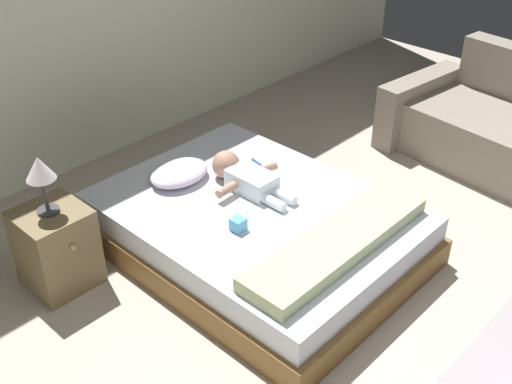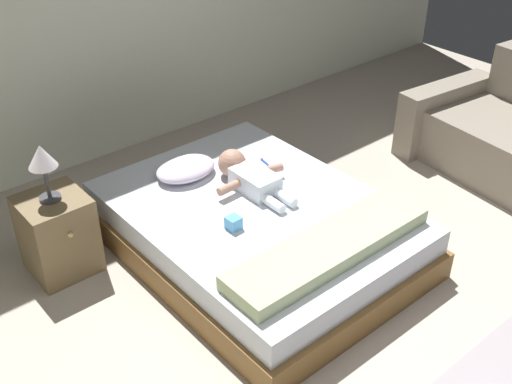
{
  "view_description": "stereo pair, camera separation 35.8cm",
  "coord_description": "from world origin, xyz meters",
  "px_view_note": "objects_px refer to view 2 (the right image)",
  "views": [
    {
      "loc": [
        -2.45,
        -1.05,
        2.52
      ],
      "look_at": [
        -0.11,
        1.17,
        0.45
      ],
      "focal_mm": 43.78,
      "sensor_mm": 36.0,
      "label": 1
    },
    {
      "loc": [
        -2.19,
        -1.29,
        2.52
      ],
      "look_at": [
        -0.11,
        1.17,
        0.45
      ],
      "focal_mm": 43.78,
      "sensor_mm": 36.0,
      "label": 2
    }
  ],
  "objects_px": {
    "bed": "(256,228)",
    "lamp": "(42,160)",
    "nightstand": "(58,234)",
    "toy_block": "(233,223)",
    "baby": "(248,175)",
    "pillow": "(186,169)",
    "toothbrush": "(266,163)"
  },
  "relations": [
    {
      "from": "lamp",
      "to": "bed",
      "type": "bearing_deg",
      "value": -31.87
    },
    {
      "from": "pillow",
      "to": "nightstand",
      "type": "xyz_separation_m",
      "value": [
        -0.91,
        0.07,
        -0.15
      ]
    },
    {
      "from": "nightstand",
      "to": "pillow",
      "type": "bearing_deg",
      "value": -4.1
    },
    {
      "from": "toothbrush",
      "to": "lamp",
      "type": "bearing_deg",
      "value": 168.45
    },
    {
      "from": "bed",
      "to": "toy_block",
      "type": "distance_m",
      "value": 0.35
    },
    {
      "from": "bed",
      "to": "pillow",
      "type": "bearing_deg",
      "value": 102.36
    },
    {
      "from": "baby",
      "to": "bed",
      "type": "bearing_deg",
      "value": -117.52
    },
    {
      "from": "nightstand",
      "to": "lamp",
      "type": "distance_m",
      "value": 0.52
    },
    {
      "from": "pillow",
      "to": "baby",
      "type": "bearing_deg",
      "value": -56.0
    },
    {
      "from": "nightstand",
      "to": "lamp",
      "type": "relative_size",
      "value": 1.43
    },
    {
      "from": "toothbrush",
      "to": "toy_block",
      "type": "xyz_separation_m",
      "value": [
        -0.64,
        -0.45,
        0.03
      ]
    },
    {
      "from": "toothbrush",
      "to": "lamp",
      "type": "xyz_separation_m",
      "value": [
        -1.42,
        0.29,
        0.42
      ]
    },
    {
      "from": "pillow",
      "to": "nightstand",
      "type": "bearing_deg",
      "value": 175.9
    },
    {
      "from": "toothbrush",
      "to": "nightstand",
      "type": "distance_m",
      "value": 1.46
    },
    {
      "from": "lamp",
      "to": "toy_block",
      "type": "relative_size",
      "value": 4.36
    },
    {
      "from": "lamp",
      "to": "toy_block",
      "type": "xyz_separation_m",
      "value": [
        0.78,
        -0.74,
        -0.39
      ]
    },
    {
      "from": "pillow",
      "to": "toy_block",
      "type": "bearing_deg",
      "value": -100.95
    },
    {
      "from": "pillow",
      "to": "lamp",
      "type": "bearing_deg",
      "value": 175.9
    },
    {
      "from": "lamp",
      "to": "toy_block",
      "type": "bearing_deg",
      "value": -43.71
    },
    {
      "from": "bed",
      "to": "lamp",
      "type": "xyz_separation_m",
      "value": [
        -1.04,
        0.64,
        0.61
      ]
    },
    {
      "from": "pillow",
      "to": "nightstand",
      "type": "height_order",
      "value": "nightstand"
    },
    {
      "from": "pillow",
      "to": "lamp",
      "type": "relative_size",
      "value": 1.17
    },
    {
      "from": "pillow",
      "to": "nightstand",
      "type": "relative_size",
      "value": 0.82
    },
    {
      "from": "bed",
      "to": "lamp",
      "type": "relative_size",
      "value": 5.5
    },
    {
      "from": "bed",
      "to": "pillow",
      "type": "xyz_separation_m",
      "value": [
        -0.13,
        0.58,
        0.23
      ]
    },
    {
      "from": "toy_block",
      "to": "baby",
      "type": "bearing_deg",
      "value": 40.63
    },
    {
      "from": "pillow",
      "to": "baby",
      "type": "relative_size",
      "value": 0.64
    },
    {
      "from": "baby",
      "to": "nightstand",
      "type": "xyz_separation_m",
      "value": [
        -1.15,
        0.42,
        -0.16
      ]
    },
    {
      "from": "baby",
      "to": "nightstand",
      "type": "relative_size",
      "value": 1.28
    },
    {
      "from": "lamp",
      "to": "toy_block",
      "type": "height_order",
      "value": "lamp"
    },
    {
      "from": "baby",
      "to": "toy_block",
      "type": "height_order",
      "value": "baby"
    },
    {
      "from": "nightstand",
      "to": "toy_block",
      "type": "xyz_separation_m",
      "value": [
        0.78,
        -0.74,
        0.13
      ]
    }
  ]
}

